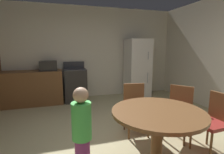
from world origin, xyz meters
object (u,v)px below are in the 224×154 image
at_px(chair_north, 135,105).
at_px(chair_east, 215,119).
at_px(microwave, 48,66).
at_px(chair_northeast, 179,108).
at_px(oven_range, 75,85).
at_px(dining_table, 157,123).
at_px(refrigerator, 137,68).
at_px(person_child, 82,132).

xyz_separation_m(chair_north, chair_east, (0.82, -0.89, 0.00)).
distance_m(microwave, chair_northeast, 3.41).
bearing_deg(oven_range, chair_east, -61.72).
bearing_deg(microwave, chair_east, -52.77).
bearing_deg(chair_north, dining_table, -0.00).
distance_m(chair_north, chair_northeast, 0.73).
xyz_separation_m(oven_range, dining_table, (0.71, -3.17, 0.13)).
bearing_deg(chair_northeast, oven_range, -97.63).
relative_size(oven_range, chair_north, 1.26).
xyz_separation_m(microwave, dining_table, (1.39, -3.17, -0.43)).
bearing_deg(refrigerator, oven_range, 178.37).
height_order(microwave, chair_northeast, microwave).
height_order(oven_range, refrigerator, refrigerator).
relative_size(chair_northeast, chair_east, 1.00).
bearing_deg(person_child, oven_range, 91.17).
height_order(microwave, person_child, microwave).
relative_size(dining_table, chair_northeast, 1.29).
bearing_deg(microwave, oven_range, 0.30).
bearing_deg(microwave, dining_table, -66.24).
relative_size(oven_range, chair_northeast, 1.26).
bearing_deg(person_child, chair_north, 44.83).
xyz_separation_m(oven_range, person_child, (-0.20, -3.09, 0.11)).
xyz_separation_m(chair_east, person_child, (-1.87, 0.02, 0.08)).
bearing_deg(chair_east, chair_northeast, -73.15).
height_order(refrigerator, chair_east, refrigerator).
bearing_deg(person_child, chair_east, 4.41).
bearing_deg(refrigerator, person_child, -124.57).
relative_size(dining_table, person_child, 1.03).
relative_size(microwave, chair_northeast, 0.51).
relative_size(refrigerator, chair_east, 2.02).
height_order(microwave, dining_table, microwave).
height_order(oven_range, chair_east, oven_range).
bearing_deg(chair_east, dining_table, 0.00).
relative_size(microwave, chair_east, 0.51).
relative_size(microwave, person_child, 0.40).
xyz_separation_m(microwave, person_child, (0.49, -3.09, -0.45)).
relative_size(chair_north, chair_northeast, 1.00).
height_order(oven_range, chair_northeast, oven_range).
distance_m(refrigerator, microwave, 2.59).
relative_size(chair_northeast, person_child, 0.80).
bearing_deg(dining_table, chair_east, 3.68).
height_order(dining_table, person_child, person_child).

